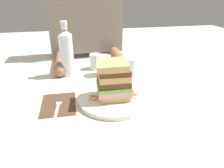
% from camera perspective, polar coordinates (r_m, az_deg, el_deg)
% --- Properties ---
extents(ground_plane, '(3.00, 3.00, 0.00)m').
position_cam_1_polar(ground_plane, '(0.77, 1.01, -4.93)').
color(ground_plane, beige).
extents(main_plate, '(0.27, 0.27, 0.02)m').
position_cam_1_polar(main_plate, '(0.77, 0.45, -4.18)').
color(main_plate, white).
rests_on(main_plate, ground_plane).
extents(sandwich, '(0.13, 0.12, 0.14)m').
position_cam_1_polar(sandwich, '(0.74, 0.40, 1.04)').
color(sandwich, tan).
rests_on(sandwich, main_plate).
extents(carrot_shred_0, '(0.02, 0.02, 0.00)m').
position_cam_1_polar(carrot_shred_0, '(0.77, -4.46, -3.70)').
color(carrot_shred_0, orange).
rests_on(carrot_shred_0, main_plate).
extents(carrot_shred_1, '(0.01, 0.03, 0.00)m').
position_cam_1_polar(carrot_shred_1, '(0.76, -6.15, -4.14)').
color(carrot_shred_1, orange).
rests_on(carrot_shred_1, main_plate).
extents(carrot_shred_2, '(0.00, 0.03, 0.00)m').
position_cam_1_polar(carrot_shred_2, '(0.76, -4.71, -3.86)').
color(carrot_shred_2, orange).
rests_on(carrot_shred_2, main_plate).
extents(carrot_shred_3, '(0.02, 0.03, 0.00)m').
position_cam_1_polar(carrot_shred_3, '(0.76, -3.76, -3.91)').
color(carrot_shred_3, orange).
rests_on(carrot_shred_3, main_plate).
extents(carrot_shred_4, '(0.03, 0.01, 0.00)m').
position_cam_1_polar(carrot_shred_4, '(0.75, -4.72, -4.52)').
color(carrot_shred_4, orange).
rests_on(carrot_shred_4, main_plate).
extents(carrot_shred_5, '(0.01, 0.03, 0.00)m').
position_cam_1_polar(carrot_shred_5, '(0.76, -5.18, -4.12)').
color(carrot_shred_5, orange).
rests_on(carrot_shred_5, main_plate).
extents(carrot_shred_6, '(0.03, 0.01, 0.00)m').
position_cam_1_polar(carrot_shred_6, '(0.78, -5.63, -3.25)').
color(carrot_shred_6, orange).
rests_on(carrot_shred_6, main_plate).
extents(carrot_shred_7, '(0.03, 0.02, 0.00)m').
position_cam_1_polar(carrot_shred_7, '(0.76, 5.92, -3.94)').
color(carrot_shred_7, orange).
rests_on(carrot_shred_7, main_plate).
extents(carrot_shred_8, '(0.02, 0.02, 0.00)m').
position_cam_1_polar(carrot_shred_8, '(0.78, 4.70, -3.05)').
color(carrot_shred_8, orange).
rests_on(carrot_shred_8, main_plate).
extents(carrot_shred_9, '(0.02, 0.02, 0.00)m').
position_cam_1_polar(carrot_shred_9, '(0.78, 5.94, -3.13)').
color(carrot_shred_9, orange).
rests_on(carrot_shred_9, main_plate).
extents(carrot_shred_10, '(0.02, 0.03, 0.00)m').
position_cam_1_polar(carrot_shred_10, '(0.79, 6.41, -2.90)').
color(carrot_shred_10, orange).
rests_on(carrot_shred_10, main_plate).
extents(carrot_shred_11, '(0.03, 0.01, 0.00)m').
position_cam_1_polar(carrot_shred_11, '(0.80, 6.98, -2.67)').
color(carrot_shred_11, orange).
rests_on(carrot_shred_11, main_plate).
extents(carrot_shred_12, '(0.02, 0.02, 0.00)m').
position_cam_1_polar(carrot_shred_12, '(0.77, 5.41, -3.55)').
color(carrot_shred_12, orange).
rests_on(carrot_shred_12, main_plate).
extents(carrot_shred_13, '(0.01, 0.03, 0.00)m').
position_cam_1_polar(carrot_shred_13, '(0.80, 6.17, -2.42)').
color(carrot_shred_13, orange).
rests_on(carrot_shred_13, main_plate).
extents(napkin_dark, '(0.13, 0.17, 0.00)m').
position_cam_1_polar(napkin_dark, '(0.78, -14.91, -5.51)').
color(napkin_dark, '#4C3323').
rests_on(napkin_dark, ground_plane).
extents(fork, '(0.03, 0.17, 0.00)m').
position_cam_1_polar(fork, '(0.76, -15.16, -6.17)').
color(fork, silver).
rests_on(fork, napkin_dark).
extents(knife, '(0.03, 0.20, 0.00)m').
position_cam_1_polar(knife, '(0.82, 11.75, -3.48)').
color(knife, silver).
rests_on(knife, ground_plane).
extents(juice_glass, '(0.08, 0.08, 0.10)m').
position_cam_1_polar(juice_glass, '(0.97, 5.03, 4.38)').
color(juice_glass, white).
rests_on(juice_glass, ground_plane).
extents(water_bottle, '(0.06, 0.06, 0.26)m').
position_cam_1_polar(water_bottle, '(0.99, -12.79, 8.77)').
color(water_bottle, silver).
rests_on(water_bottle, ground_plane).
extents(empty_tumbler_0, '(0.06, 0.06, 0.08)m').
position_cam_1_polar(empty_tumbler_0, '(1.08, -4.71, 6.39)').
color(empty_tumbler_0, silver).
rests_on(empty_tumbler_0, ground_plane).
extents(empty_tumbler_1, '(0.07, 0.07, 0.10)m').
position_cam_1_polar(empty_tumbler_1, '(0.99, -2.58, 5.29)').
color(empty_tumbler_1, silver).
rests_on(empty_tumbler_1, ground_plane).
extents(diner_across, '(0.43, 0.45, 0.56)m').
position_cam_1_polar(diner_across, '(1.27, -7.53, 18.62)').
color(diner_across, '#936647').
rests_on(diner_across, ground_plane).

